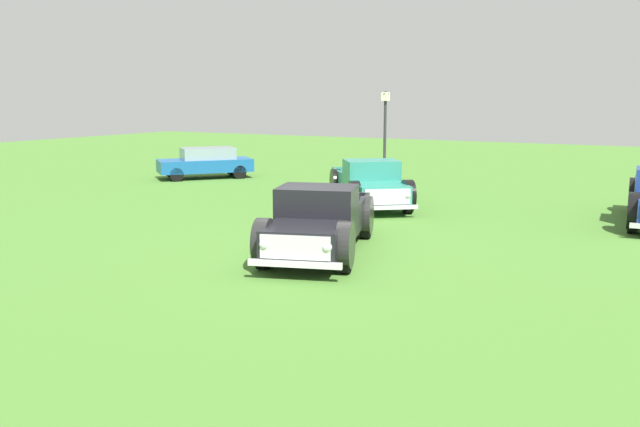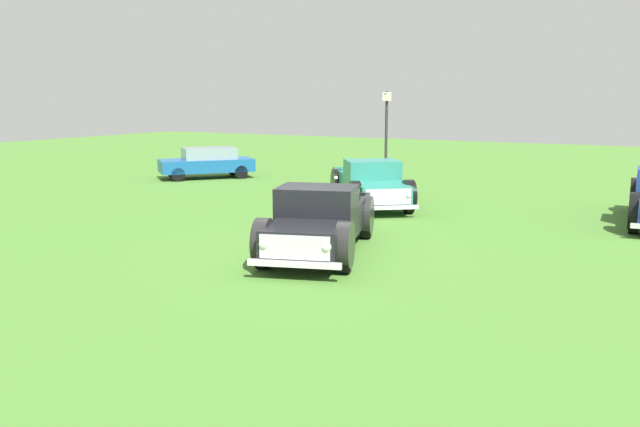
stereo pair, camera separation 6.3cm
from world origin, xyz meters
The scene contains 6 objects.
ground_plane centered at (0.00, 0.00, 0.00)m, with size 80.00×80.00×0.00m, color #477A2D.
pickup_truck_foreground centered at (0.19, -0.07, 0.75)m, with size 3.33×5.43×1.57m.
pickup_truck_behind_left centered at (-1.53, 6.60, 0.73)m, with size 4.42×5.02×1.52m.
sedan_distant_a centered at (-11.16, 10.17, 0.70)m, with size 3.83×4.13×1.34m.
lamp_post_near centered at (-3.97, 13.22, 1.99)m, with size 0.36×0.36×3.80m.
trash_can centered at (-4.12, 11.57, 0.48)m, with size 0.59×0.59×0.95m.
Camera 1 is at (7.36, -12.81, 3.54)m, focal length 37.31 mm.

